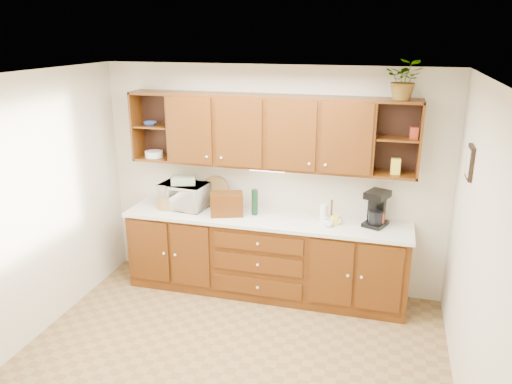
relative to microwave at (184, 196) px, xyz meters
The scene contains 26 objects.
floor 2.12m from the microwave, 56.40° to the right, with size 4.00×4.00×0.00m, color olive.
ceiling 2.36m from the microwave, 56.40° to the right, with size 4.00×4.00×0.00m, color white.
back_wall 1.05m from the microwave, 13.22° to the left, with size 4.00×4.00×0.00m, color beige.
left_wall 1.82m from the microwave, 123.30° to the right, with size 3.50×3.50×0.00m, color beige.
right_wall 3.37m from the microwave, 26.73° to the right, with size 3.50×3.50×0.00m, color beige.
base_cabinets 1.19m from the microwave, ahead, with size 3.20×0.60×0.90m, color #3C1B06.
countertop 1.02m from the microwave, ahead, with size 3.24×0.64×0.04m, color silver.
upper_cabinets 1.30m from the microwave, ahead, with size 3.20×0.33×0.80m.
undercabinet_light 1.08m from the microwave, ahead, with size 0.40×0.05×0.03m, color white.
framed_picture 3.14m from the microwave, 11.62° to the right, with size 0.03×0.24×0.30m, color black.
wicker_basket 0.22m from the microwave, 157.84° to the right, with size 0.23×0.23×0.14m, color #9D7641.
microwave is the anchor object (origin of this frame).
towel_stack 0.19m from the microwave, ahead, with size 0.27×0.20×0.08m, color #DFD568.
wine_bottle 0.87m from the microwave, ahead, with size 0.07×0.07×0.30m, color black.
woven_tray 0.39m from the microwave, 26.87° to the left, with size 0.37×0.37×0.02m, color #9D7641.
bread_box 0.57m from the microwave, 10.26° to the right, with size 0.37×0.23×0.26m, color #3C1B06.
mug_tree 1.75m from the microwave, ahead, with size 0.26×0.25×0.28m.
canister_red 2.25m from the microwave, ahead, with size 0.12×0.12×0.15m, color #A02E17.
canister_white 1.66m from the microwave, ahead, with size 0.09×0.09×0.20m, color white.
canister_yellow 1.79m from the microwave, ahead, with size 0.10×0.10×0.10m, color yellow.
coffee_maker 2.22m from the microwave, ahead, with size 0.30×0.33×0.39m.
bowl_stack 0.93m from the microwave, behind, with size 0.16×0.16×0.04m, color #2A459B.
plate_stack 0.61m from the microwave, behind, with size 0.21×0.21×0.07m, color white.
pantry_box_yellow 2.43m from the microwave, ahead, with size 0.09×0.07×0.17m, color yellow.
pantry_box_red 2.67m from the microwave, ahead, with size 0.08×0.07×0.12m, color #A02E17.
potted_plant 2.77m from the microwave, ahead, with size 0.36×0.31×0.40m, color #999999.
Camera 1 is at (1.28, -3.66, 2.95)m, focal length 35.00 mm.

